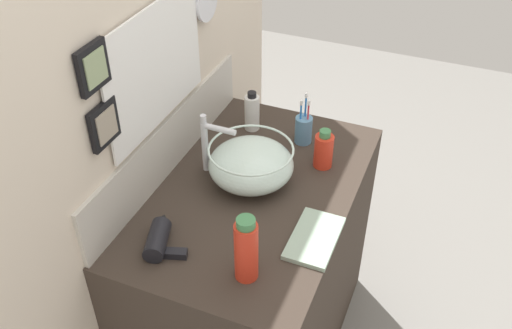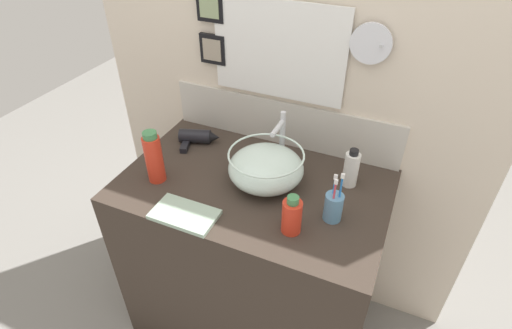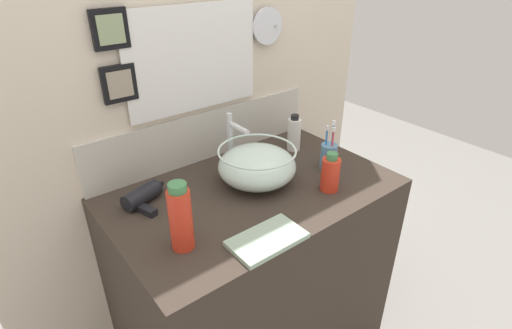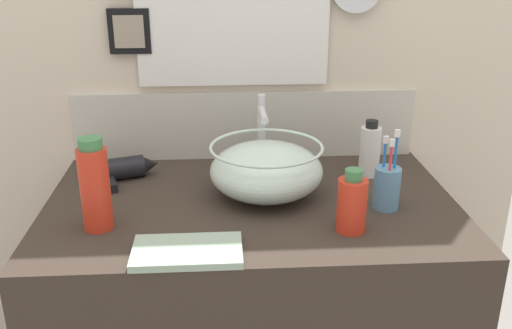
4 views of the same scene
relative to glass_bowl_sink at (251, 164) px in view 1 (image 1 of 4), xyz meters
name	(u,v)px [view 1 (image 1 of 4)]	position (x,y,z in m)	size (l,w,h in m)	color
vanity_counter	(255,276)	(-0.04, -0.03, -0.51)	(1.05, 0.65, 0.88)	#382D26
back_panel	(152,77)	(-0.04, 0.33, 0.29)	(1.76, 0.10, 2.49)	beige
glass_bowl_sink	(251,164)	(0.00, 0.00, 0.00)	(0.29, 0.29, 0.14)	silver
faucet	(209,140)	(0.00, 0.16, 0.06)	(0.02, 0.13, 0.23)	silver
hair_drier	(160,237)	(-0.39, 0.14, -0.04)	(0.19, 0.17, 0.06)	black
toothbrush_cup	(304,129)	(0.29, -0.09, -0.02)	(0.06, 0.06, 0.20)	#598CB2
shampoo_bottle	(324,150)	(0.18, -0.20, -0.01)	(0.07, 0.07, 0.15)	red
lotion_bottle	(252,112)	(0.30, 0.12, 0.00)	(0.06, 0.06, 0.16)	white
soap_dispenser	(246,250)	(-0.40, -0.15, 0.03)	(0.07, 0.07, 0.22)	red
hand_towel	(314,238)	(-0.19, -0.29, -0.06)	(0.23, 0.14, 0.02)	#99B29E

